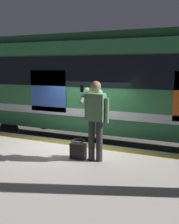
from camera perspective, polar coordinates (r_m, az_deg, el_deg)
name	(u,v)px	position (r m, az deg, el deg)	size (l,w,h in m)	color
ground_plane	(78,173)	(7.30, -2.68, -13.55)	(24.66, 24.66, 0.00)	#4C4742
platform	(40,186)	(5.63, -11.15, -16.16)	(13.52, 3.74, 0.92)	#9E998E
safety_line	(73,144)	(6.71, -3.84, -7.26)	(13.25, 0.16, 0.01)	yellow
track_rail_near	(97,153)	(8.55, 1.65, -9.29)	(17.57, 0.08, 0.16)	slate
track_rail_far	(110,142)	(9.84, 4.64, -6.66)	(17.57, 0.08, 0.16)	slate
train_carriage	(128,82)	(8.51, 8.67, 6.64)	(12.49, 2.91, 3.76)	#2D723F
passenger	(96,114)	(5.35, 1.42, -0.51)	(0.57, 0.55, 1.73)	#262628
handbag	(78,150)	(5.69, -2.56, -8.55)	(0.34, 0.31, 0.41)	black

